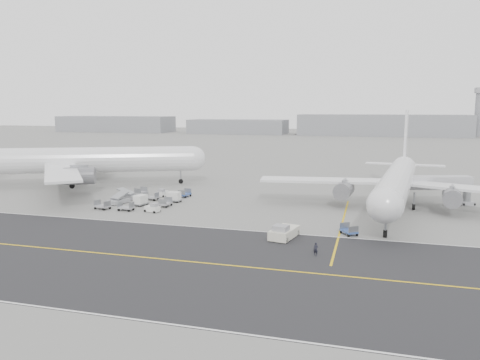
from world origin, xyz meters
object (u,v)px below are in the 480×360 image
(control_tower, at_px, (480,111))
(ground_crew_a, at_px, (316,249))
(jet_bridge, at_px, (434,184))
(pushback_tug, at_px, (284,232))
(airliner_b, at_px, (397,181))
(airliner_a, at_px, (76,160))

(control_tower, bearing_deg, ground_crew_a, -104.63)
(jet_bridge, height_order, ground_crew_a, jet_bridge)
(pushback_tug, bearing_deg, airliner_b, 68.30)
(airliner_a, distance_m, airliner_b, 71.99)
(airliner_b, bearing_deg, ground_crew_a, -102.51)
(airliner_b, relative_size, jet_bridge, 3.41)
(pushback_tug, xyz_separation_m, ground_crew_a, (5.28, -6.66, -0.04))
(airliner_a, distance_m, ground_crew_a, 71.87)
(airliner_a, height_order, airliner_b, airliner_a)
(control_tower, height_order, jet_bridge, control_tower)
(airliner_a, bearing_deg, ground_crew_a, -146.05)
(control_tower, distance_m, jet_bridge, 245.42)
(pushback_tug, relative_size, jet_bridge, 0.50)
(ground_crew_a, bearing_deg, control_tower, 89.06)
(control_tower, relative_size, ground_crew_a, 18.67)
(control_tower, relative_size, airliner_a, 0.54)
(airliner_b, xyz_separation_m, pushback_tug, (-16.20, -24.98, -4.29))
(ground_crew_a, bearing_deg, pushback_tug, 142.07)
(airliner_a, xyz_separation_m, airliner_b, (71.70, -6.36, -0.95))
(control_tower, bearing_deg, airliner_a, -119.14)
(airliner_b, height_order, ground_crew_a, airliner_b)
(pushback_tug, height_order, ground_crew_a, pushback_tug)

